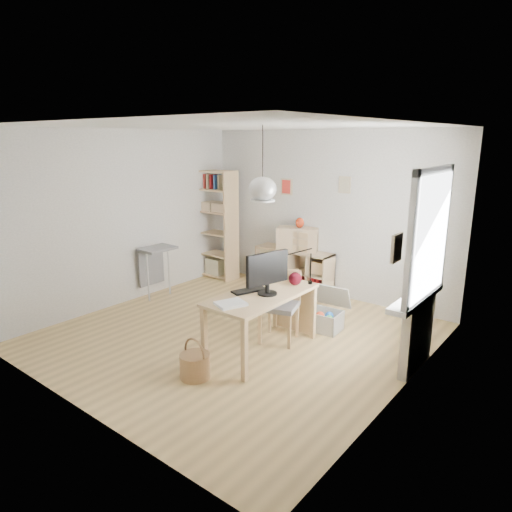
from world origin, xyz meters
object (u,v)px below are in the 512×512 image
Objects in this scene: desk at (262,301)px; monitor at (267,271)px; cube_shelf at (294,273)px; tall_bookshelf at (216,220)px; drawer_chest at (298,239)px; chair at (281,301)px; storage_chest at (324,316)px.

desk is 2.57× the size of monitor.
tall_bookshelf is at bearing -169.81° from cube_shelf.
tall_bookshelf is at bearing 158.40° from monitor.
desk is 2.21× the size of drawer_chest.
chair is 1.57× the size of monitor.
cube_shelf is 2.58m from monitor.
tall_bookshelf is (-1.56, -0.28, 0.79)m from cube_shelf.
tall_bookshelf is 3.28m from monitor.
desk is at bearing -154.08° from monitor.
tall_bookshelf is 3.10m from storage_chest.
monitor reaches higher than drawer_chest.
chair is at bearing -30.77° from tall_bookshelf.
desk is 2.39m from drawer_chest.
chair is 1.46× the size of storage_chest.
drawer_chest is at bearing -23.97° from cube_shelf.
chair is (-0.02, 0.43, -0.13)m from desk.
chair is 2.02m from drawer_chest.
tall_bookshelf reaches higher than storage_chest.
monitor is (0.07, 0.01, 0.38)m from desk.
tall_bookshelf reaches higher than cube_shelf.
desk reaches higher than storage_chest.
cube_shelf is at bearing 100.44° from chair.
drawer_chest is (-1.18, 1.11, 0.73)m from storage_chest.
cube_shelf is 2.08m from chair.
drawer_chest is at bearing 8.24° from tall_bookshelf.
desk is at bearing -105.12° from chair.
tall_bookshelf is 2.94× the size of drawer_chest.
monitor is at bearing -88.82° from drawer_chest.
chair is at bearing -61.10° from cube_shelf.
drawer_chest is (-0.90, 1.76, 0.39)m from chair.
cube_shelf is at bearing 10.19° from tall_bookshelf.
desk is at bearing -37.01° from tall_bookshelf.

